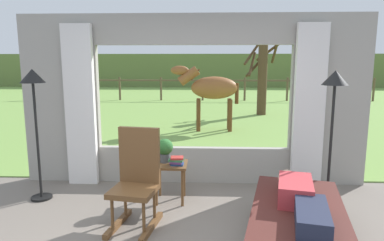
% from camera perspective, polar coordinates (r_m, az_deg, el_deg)
% --- Properties ---
extents(back_wall_with_window, '(5.20, 0.12, 2.55)m').
position_cam_1_polar(back_wall_with_window, '(5.22, 0.22, 3.01)').
color(back_wall_with_window, '#9E998E').
rests_on(back_wall_with_window, ground_plane).
extents(curtain_panel_left, '(0.44, 0.10, 2.40)m').
position_cam_1_polar(curtain_panel_left, '(5.43, -17.98, 2.26)').
color(curtain_panel_left, silver).
rests_on(curtain_panel_left, ground_plane).
extents(curtain_panel_right, '(0.44, 0.10, 2.40)m').
position_cam_1_polar(curtain_panel_right, '(5.30, 18.75, 2.05)').
color(curtain_panel_right, silver).
rests_on(curtain_panel_right, ground_plane).
extents(outdoor_pasture_lawn, '(36.00, 21.68, 0.02)m').
position_cam_1_polar(outdoor_pasture_lawn, '(16.19, 1.75, 3.15)').
color(outdoor_pasture_lawn, '#759E47').
rests_on(outdoor_pasture_lawn, ground_plane).
extents(distant_hill_ridge, '(36.00, 2.00, 2.40)m').
position_cam_1_polar(distant_hill_ridge, '(25.93, 2.05, 8.26)').
color(distant_hill_ridge, '#60713C').
rests_on(distant_hill_ridge, ground_plane).
extents(recliner_sofa, '(1.25, 1.86, 0.42)m').
position_cam_1_polar(recliner_sofa, '(3.83, 16.99, -16.12)').
color(recliner_sofa, black).
rests_on(recliner_sofa, ground_plane).
extents(reclining_person, '(0.46, 1.43, 0.22)m').
position_cam_1_polar(reclining_person, '(3.66, 17.42, -12.16)').
color(reclining_person, '#B23338').
rests_on(reclining_person, recliner_sofa).
extents(rocking_chair, '(0.57, 0.75, 1.12)m').
position_cam_1_polar(rocking_chair, '(4.02, -9.13, -9.48)').
color(rocking_chair, brown).
rests_on(rocking_chair, ground_plane).
extents(side_table, '(0.44, 0.44, 0.52)m').
position_cam_1_polar(side_table, '(4.66, -3.56, -8.20)').
color(side_table, brown).
rests_on(side_table, ground_plane).
extents(potted_plant, '(0.22, 0.22, 0.32)m').
position_cam_1_polar(potted_plant, '(4.65, -4.50, -4.71)').
color(potted_plant, '#4C5156').
rests_on(potted_plant, side_table).
extents(book_stack, '(0.21, 0.17, 0.11)m').
position_cam_1_polar(book_stack, '(4.55, -2.54, -6.66)').
color(book_stack, '#23478C').
rests_on(book_stack, side_table).
extents(floor_lamp_left, '(0.32, 0.32, 1.77)m').
position_cam_1_polar(floor_lamp_left, '(4.97, -24.66, 3.83)').
color(floor_lamp_left, black).
rests_on(floor_lamp_left, ground_plane).
extents(floor_lamp_right, '(0.32, 0.32, 1.76)m').
position_cam_1_polar(floor_lamp_right, '(4.59, 22.39, 3.45)').
color(floor_lamp_right, black).
rests_on(floor_lamp_right, ground_plane).
extents(horse, '(1.81, 0.58, 1.73)m').
position_cam_1_polar(horse, '(9.23, 3.18, 5.33)').
color(horse, brown).
rests_on(horse, outdoor_pasture_lawn).
extents(pasture_tree, '(1.34, 1.08, 2.78)m').
position_cam_1_polar(pasture_tree, '(12.28, 11.51, 7.31)').
color(pasture_tree, '#4C3823').
rests_on(pasture_tree, outdoor_pasture_lawn).
extents(pasture_fence_line, '(16.10, 0.10, 1.10)m').
position_cam_1_polar(pasture_fence_line, '(16.53, 1.78, 5.85)').
color(pasture_fence_line, brown).
rests_on(pasture_fence_line, outdoor_pasture_lawn).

